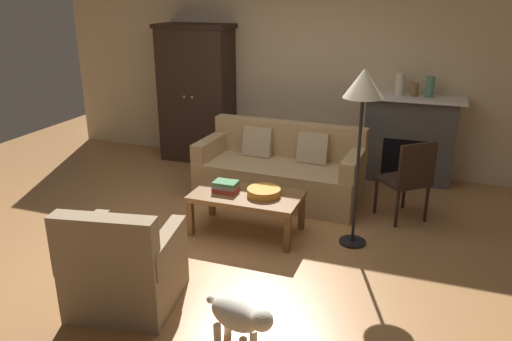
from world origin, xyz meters
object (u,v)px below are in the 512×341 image
object	(u,v)px
couch	(280,172)
floor_lamp	(363,94)
book_stack	(226,186)
mantel_vase_cream	(400,84)
armoire	(197,94)
fireplace	(409,139)
mantel_vase_jade	(430,87)
fruit_bowl	(264,192)
dog	(238,317)
mantel_vase_bronze	(414,90)
side_chair_wooden	(409,176)
coffee_table	(247,199)
armchair_near_left	(124,269)

from	to	relation	value
couch	floor_lamp	size ratio (longest dim) A/B	1.14
book_stack	mantel_vase_cream	xyz separation A→B (m)	(1.47, 2.09, 0.78)
armoire	mantel_vase_cream	size ratio (longest dim) A/B	6.99
fireplace	mantel_vase_jade	bearing A→B (deg)	-5.69
fruit_bowl	floor_lamp	xyz separation A→B (m)	(0.89, 0.10, 1.02)
floor_lamp	dog	size ratio (longest dim) A/B	3.11
armoire	dog	distance (m)	4.31
mantel_vase_cream	mantel_vase_jade	world-z (taller)	mantel_vase_cream
mantel_vase_bronze	mantel_vase_jade	world-z (taller)	mantel_vase_jade
armoire	side_chair_wooden	distance (m)	3.29
fruit_bowl	couch	bearing A→B (deg)	97.60
couch	mantel_vase_bronze	xyz separation A→B (m)	(1.38, 1.06, 0.88)
floor_lamp	fruit_bowl	bearing A→B (deg)	-173.66
armoire	mantel_vase_bronze	xyz separation A→B (m)	(2.95, 0.06, 0.23)
fireplace	book_stack	distance (m)	2.68
coffee_table	floor_lamp	xyz separation A→B (m)	(1.07, 0.12, 1.11)
couch	coffee_table	bearing A→B (deg)	-92.36
couch	mantel_vase_jade	xyz separation A→B (m)	(1.56, 1.06, 0.93)
book_stack	floor_lamp	xyz separation A→B (m)	(1.29, 0.13, 1.00)
mantel_vase_cream	floor_lamp	size ratio (longest dim) A/B	0.16
couch	mantel_vase_bronze	world-z (taller)	mantel_vase_bronze
armchair_near_left	mantel_vase_cream	bearing A→B (deg)	64.88
coffee_table	fruit_bowl	size ratio (longest dim) A/B	3.27
mantel_vase_bronze	dog	distance (m)	3.97
book_stack	fireplace	bearing A→B (deg)	52.02
coffee_table	armchair_near_left	world-z (taller)	armchair_near_left
fireplace	mantel_vase_jade	xyz separation A→B (m)	(0.18, -0.02, 0.68)
couch	dog	xyz separation A→B (m)	(0.54, -2.70, -0.07)
fruit_bowl	side_chair_wooden	bearing A→B (deg)	31.15
mantel_vase_jade	fireplace	bearing A→B (deg)	174.31
coffee_table	mantel_vase_bronze	bearing A→B (deg)	55.58
mantel_vase_cream	mantel_vase_bronze	world-z (taller)	mantel_vase_cream
couch	side_chair_wooden	size ratio (longest dim) A/B	2.17
fireplace	floor_lamp	bearing A→B (deg)	-100.25
mantel_vase_bronze	fruit_bowl	bearing A→B (deg)	-121.27
armoire	floor_lamp	world-z (taller)	armoire
fireplace	armchair_near_left	size ratio (longest dim) A/B	1.41
fruit_bowl	side_chair_wooden	distance (m)	1.56
fruit_bowl	armchair_near_left	distance (m)	1.66
fireplace	dog	xyz separation A→B (m)	(-0.85, -3.78, -0.32)
coffee_table	mantel_vase_bronze	distance (m)	2.66
armoire	coffee_table	bearing A→B (deg)	-52.99
mantel_vase_cream	mantel_vase_bronze	xyz separation A→B (m)	(0.18, 0.00, -0.06)
couch	fireplace	bearing A→B (deg)	37.86
coffee_table	armoire	bearing A→B (deg)	127.01
armoire	book_stack	bearing A→B (deg)	-57.37
fruit_bowl	dog	world-z (taller)	fruit_bowl
fruit_bowl	book_stack	xyz separation A→B (m)	(-0.40, -0.03, 0.02)
book_stack	side_chair_wooden	bearing A→B (deg)	25.88
fruit_bowl	armchair_near_left	world-z (taller)	armchair_near_left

